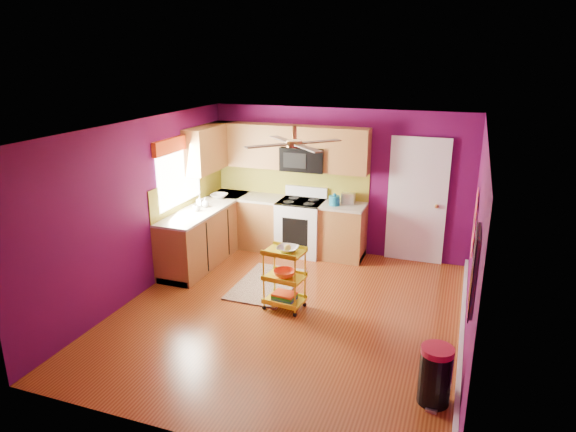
% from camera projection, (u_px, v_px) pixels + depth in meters
% --- Properties ---
extents(ground, '(5.00, 5.00, 0.00)m').
position_uv_depth(ground, '(289.00, 313.00, 6.94)').
color(ground, maroon).
rests_on(ground, ground).
extents(room_envelope, '(4.54, 5.04, 2.52)m').
position_uv_depth(room_envelope, '(291.00, 197.00, 6.43)').
color(room_envelope, '#520940').
rests_on(room_envelope, ground).
extents(lower_cabinets, '(2.81, 2.31, 0.94)m').
position_uv_depth(lower_cabinets, '(251.00, 230.00, 8.87)').
color(lower_cabinets, brown).
rests_on(lower_cabinets, ground).
extents(electric_range, '(0.76, 0.66, 1.13)m').
position_uv_depth(electric_range, '(301.00, 226.00, 8.92)').
color(electric_range, white).
rests_on(electric_range, ground).
extents(upper_cabinetry, '(2.80, 2.30, 1.26)m').
position_uv_depth(upper_cabinetry, '(263.00, 149.00, 8.74)').
color(upper_cabinetry, brown).
rests_on(upper_cabinetry, ground).
extents(left_window, '(0.08, 1.35, 1.08)m').
position_uv_depth(left_window, '(179.00, 161.00, 8.06)').
color(left_window, white).
rests_on(left_window, ground).
extents(panel_door, '(0.95, 0.11, 2.15)m').
position_uv_depth(panel_door, '(417.00, 202.00, 8.40)').
color(panel_door, white).
rests_on(panel_door, ground).
extents(right_wall_art, '(0.04, 2.74, 1.04)m').
position_uv_depth(right_wall_art, '(474.00, 241.00, 5.48)').
color(right_wall_art, black).
rests_on(right_wall_art, ground).
extents(ceiling_fan, '(1.01, 1.01, 0.26)m').
position_uv_depth(ceiling_fan, '(294.00, 143.00, 6.42)').
color(ceiling_fan, '#BF8C3F').
rests_on(ceiling_fan, ground).
extents(shag_rug, '(0.85, 1.39, 0.02)m').
position_uv_depth(shag_rug, '(267.00, 284.00, 7.79)').
color(shag_rug, '#321910').
rests_on(shag_rug, ground).
extents(rolling_cart, '(0.56, 0.43, 0.95)m').
position_uv_depth(rolling_cart, '(285.00, 276.00, 6.94)').
color(rolling_cart, yellow).
rests_on(rolling_cart, ground).
extents(trash_can, '(0.37, 0.38, 0.62)m').
position_uv_depth(trash_can, '(435.00, 375.00, 5.10)').
color(trash_can, black).
rests_on(trash_can, ground).
extents(teal_kettle, '(0.18, 0.18, 0.21)m').
position_uv_depth(teal_kettle, '(334.00, 200.00, 8.51)').
color(teal_kettle, '#136D93').
rests_on(teal_kettle, lower_cabinets).
extents(toaster, '(0.22, 0.15, 0.18)m').
position_uv_depth(toaster, '(348.00, 198.00, 8.61)').
color(toaster, beige).
rests_on(toaster, lower_cabinets).
extents(soap_bottle_a, '(0.09, 0.09, 0.19)m').
position_uv_depth(soap_bottle_a, '(200.00, 201.00, 8.43)').
color(soap_bottle_a, '#EA3F72').
rests_on(soap_bottle_a, lower_cabinets).
extents(soap_bottle_b, '(0.12, 0.12, 0.16)m').
position_uv_depth(soap_bottle_b, '(205.00, 202.00, 8.42)').
color(soap_bottle_b, white).
rests_on(soap_bottle_b, lower_cabinets).
extents(counter_dish, '(0.28, 0.28, 0.07)m').
position_uv_depth(counter_dish, '(219.00, 196.00, 8.97)').
color(counter_dish, white).
rests_on(counter_dish, lower_cabinets).
extents(counter_cup, '(0.12, 0.12, 0.10)m').
position_uv_depth(counter_cup, '(197.00, 208.00, 8.21)').
color(counter_cup, white).
rests_on(counter_cup, lower_cabinets).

